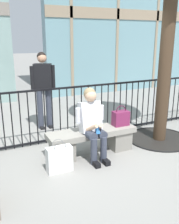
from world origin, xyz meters
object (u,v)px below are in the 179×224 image
Objects in this scene: seated_person_with_phone at (92,122)px; handbag_on_bench at (121,118)px; stone_bench at (92,139)px; bystander_at_railing at (43,85)px; shopping_bag at (59,159)px.

handbag_on_bench is (0.64, 0.12, -0.06)m from seated_person_with_phone.
seated_person_with_phone is 0.65m from handbag_on_bench.
bystander_at_railing is (-0.38, 1.70, 0.73)m from stone_bench.
handbag_on_bench is 0.22× the size of bystander_at_railing.
stone_bench is at bearing 65.22° from seated_person_with_phone.
bystander_at_railing is at bearing 102.54° from stone_bench.
bystander_at_railing is (0.35, 2.05, 0.79)m from shopping_bag.
stone_bench is 3.08× the size of shopping_bag.
seated_person_with_phone is 0.83m from shopping_bag.
bystander_at_railing reaches higher than seated_person_with_phone.
seated_person_with_phone reaches higher than stone_bench.
bystander_at_railing reaches higher than handbag_on_bench.
shopping_bag is (-0.67, -0.23, -0.44)m from seated_person_with_phone.
shopping_bag is at bearing -165.28° from handbag_on_bench.
bystander_at_railing is at bearing 119.30° from handbag_on_bench.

